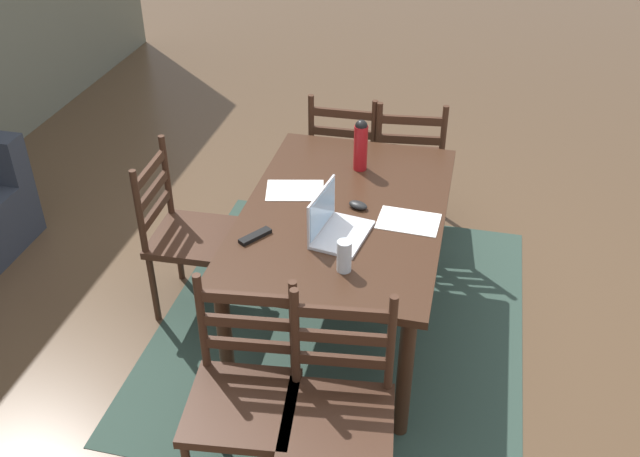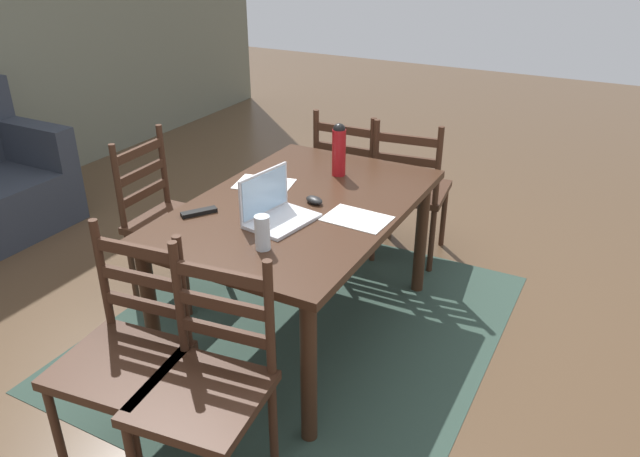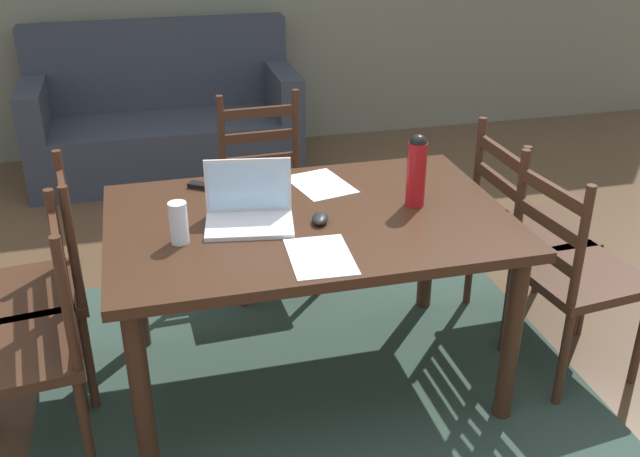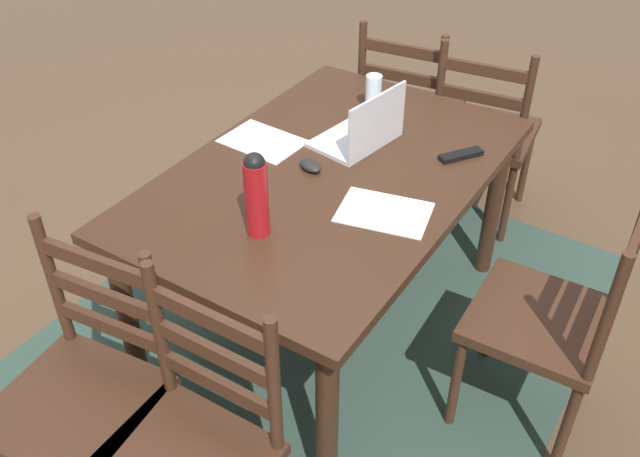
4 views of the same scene
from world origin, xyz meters
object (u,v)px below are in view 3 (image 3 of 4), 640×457
Objects in this scene: chair_left_near at (25,348)px; couch at (164,121)px; chair_far_head at (268,197)px; chair_right_far at (524,232)px; laptop at (249,207)px; water_bottle at (416,169)px; chair_right_near at (573,274)px; computer_mouse at (320,218)px; dining_table at (309,238)px; drinking_glass at (179,223)px; chair_left_far at (36,290)px; tv_remote at (208,187)px.

couch is (0.63, 2.78, -0.11)m from chair_left_near.
chair_far_head and chair_right_far have the same top height.
water_bottle is (0.65, -0.01, 0.09)m from laptop.
chair_right_near reaches higher than computer_mouse.
laptop is 1.22× the size of water_bottle.
dining_table is 5.22× the size of water_bottle.
couch reaches higher than drinking_glass.
chair_left_far is 0.78m from tv_remote.
chair_right_far is 0.78m from water_bottle.
dining_table is 0.13m from computer_mouse.
chair_right_near and chair_left_far have the same top height.
laptop is (-1.27, 0.21, 0.35)m from chair_right_near.
computer_mouse is (1.07, -0.27, 0.31)m from chair_left_far.
chair_left_far is at bearing 168.98° from dining_table.
laptop reaches higher than drinking_glass.
water_bottle is (0.84, -2.58, 0.55)m from couch.
chair_right_near is (1.04, -1.07, 0.00)m from chair_far_head.
drinking_glass reaches higher than dining_table.
chair_far_head is at bearing 90.10° from dining_table.
couch is 2.26m from tv_remote.
couch is at bearing 94.24° from laptop.
chair_right_near is at bearing -45.68° from chair_far_head.
drinking_glass is at bearing -173.74° from water_bottle.
chair_far_head is 1.06m from water_bottle.
couch is 2.72m from computer_mouse.
chair_left_far is 2.70× the size of laptop.
couch is 2.72m from drinking_glass.
chair_left_near is 0.53× the size of couch.
chair_right_far reaches higher than computer_mouse.
computer_mouse reaches higher than dining_table.
couch is at bearing 35.96° from tv_remote.
chair_right_near is 2.09m from chair_left_near.
chair_far_head is at bearing 45.51° from chair_left_near.
chair_left_near is at bearing -134.49° from chair_far_head.
chair_right_far is 3.29× the size of water_bottle.
chair_left_near is (-2.09, -0.39, 0.00)m from chair_right_far.
couch reaches higher than dining_table.
chair_left_far reaches higher than computer_mouse.
chair_right_far is at bearing -32.66° from chair_far_head.
laptop reaches higher than chair_left_far.
tv_remote is at bearing -123.50° from chair_far_head.
chair_far_head and chair_right_near have the same top height.
chair_left_far is at bearing 166.67° from laptop.
dining_table is at bearing -102.58° from tv_remote.
water_bottle is at bearing -0.52° from laptop.
chair_right_near is (1.04, -0.20, -0.20)m from dining_table.
water_bottle is at bearing -162.57° from chair_right_far.
chair_right_far is 2.80m from couch.
computer_mouse is (-1.02, 0.14, 0.31)m from chair_right_near.
water_bottle is (-0.62, -0.19, 0.44)m from chair_right_far.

